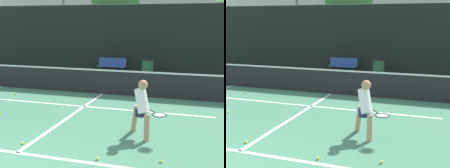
{
  "view_description": "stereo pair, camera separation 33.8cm",
  "coord_description": "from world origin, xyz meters",
  "views": [
    {
      "loc": [
        3.76,
        -3.63,
        2.79
      ],
      "look_at": [
        1.15,
        4.89,
        0.95
      ],
      "focal_mm": 50.0,
      "sensor_mm": 36.0,
      "label": 1
    },
    {
      "loc": [
        4.08,
        -3.52,
        2.79
      ],
      "look_at": [
        1.15,
        4.89,
        0.95
      ],
      "focal_mm": 50.0,
      "sensor_mm": 36.0,
      "label": 2
    }
  ],
  "objects": [
    {
      "name": "court_baseline_near",
      "position": [
        0.0,
        1.73,
        0.0
      ],
      "size": [
        11.0,
        0.1,
        0.01
      ],
      "primitive_type": "cube",
      "color": "white",
      "rests_on": "ground"
    },
    {
      "name": "court_service_line",
      "position": [
        0.0,
        5.54,
        0.0
      ],
      "size": [
        8.25,
        0.1,
        0.01
      ],
      "primitive_type": "cube",
      "color": "white",
      "rests_on": "ground"
    },
    {
      "name": "court_center_mark",
      "position": [
        0.0,
        4.57,
        0.0
      ],
      "size": [
        0.1,
        5.68,
        0.01
      ],
      "primitive_type": "cube",
      "color": "white",
      "rests_on": "ground"
    },
    {
      "name": "net",
      "position": [
        0.0,
        7.41,
        0.51
      ],
      "size": [
        11.09,
        0.09,
        1.07
      ],
      "color": "slate",
      "rests_on": "ground"
    },
    {
      "name": "fence_back",
      "position": [
        0.0,
        12.3,
        1.79
      ],
      "size": [
        24.0,
        0.06,
        3.59
      ],
      "color": "black",
      "rests_on": "ground"
    },
    {
      "name": "player_practicing",
      "position": [
        2.35,
        3.42,
        0.78
      ],
      "size": [
        1.07,
        0.89,
        1.42
      ],
      "rotation": [
        0.0,
        0.0,
        -0.89
      ],
      "color": "tan",
      "rests_on": "ground"
    },
    {
      "name": "tennis_ball_scattered_0",
      "position": [
        1.76,
        1.91,
        0.03
      ],
      "size": [
        0.07,
        0.07,
        0.07
      ],
      "primitive_type": "sphere",
      "color": "#D1E033",
      "rests_on": "ground"
    },
    {
      "name": "tennis_ball_scattered_1",
      "position": [
        -2.09,
        4.0,
        0.03
      ],
      "size": [
        0.07,
        0.07,
        0.07
      ],
      "primitive_type": "sphere",
      "color": "#D1E033",
      "rests_on": "ground"
    },
    {
      "name": "tennis_ball_scattered_2",
      "position": [
        -3.16,
        6.37,
        0.03
      ],
      "size": [
        0.07,
        0.07,
        0.07
      ],
      "primitive_type": "sphere",
      "color": "#D1E033",
      "rests_on": "ground"
    },
    {
      "name": "tennis_ball_scattered_3",
      "position": [
        3.01,
        2.15,
        0.03
      ],
      "size": [
        0.07,
        0.07,
        0.07
      ],
      "primitive_type": "sphere",
      "color": "#D1E033",
      "rests_on": "ground"
    },
    {
      "name": "tennis_ball_scattered_6",
      "position": [
        -0.14,
        2.16,
        0.03
      ],
      "size": [
        0.07,
        0.07,
        0.07
      ],
      "primitive_type": "sphere",
      "color": "#D1E033",
      "rests_on": "ground"
    },
    {
      "name": "courtside_bench",
      "position": [
        -0.91,
        11.65,
        0.46
      ],
      "size": [
        1.47,
        0.39,
        0.86
      ],
      "rotation": [
        0.0,
        0.0,
        0.01
      ],
      "color": "#2D519E",
      "rests_on": "ground"
    },
    {
      "name": "trash_bin",
      "position": [
        1.02,
        11.29,
        0.45
      ],
      "size": [
        0.59,
        0.59,
        0.91
      ],
      "color": "#28603D",
      "rests_on": "ground"
    },
    {
      "name": "parked_car",
      "position": [
        -0.5,
        16.26,
        0.64
      ],
      "size": [
        1.77,
        4.25,
        1.52
      ],
      "color": "#B7B7BC",
      "rests_on": "ground"
    },
    {
      "name": "building_far",
      "position": [
        0.0,
        25.42,
        3.12
      ],
      "size": [
        36.0,
        2.4,
        6.24
      ],
      "primitive_type": "cube",
      "color": "beige",
      "rests_on": "ground"
    }
  ]
}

